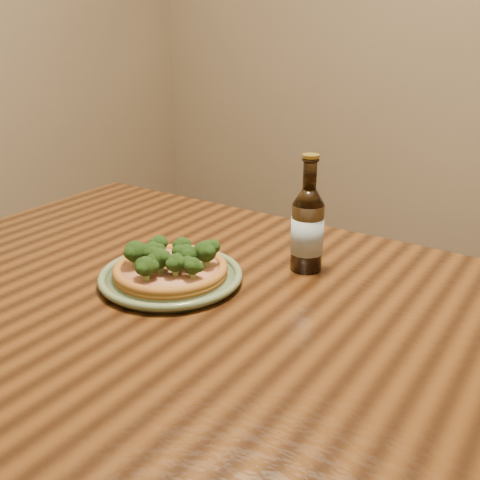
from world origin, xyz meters
The scene contains 4 objects.
table centered at (0.00, 0.10, 0.66)m, with size 1.60×0.90×0.75m.
plate centered at (-0.24, 0.13, 0.76)m, with size 0.26×0.26×0.02m.
pizza centered at (-0.24, 0.13, 0.78)m, with size 0.21×0.21×0.07m.
beer_bottle centered at (-0.06, 0.31, 0.83)m, with size 0.06×0.06×0.22m.
Camera 1 is at (0.37, -0.57, 1.20)m, focal length 42.00 mm.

